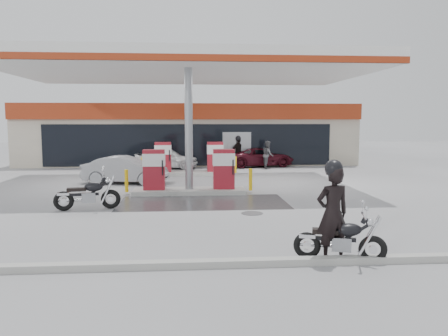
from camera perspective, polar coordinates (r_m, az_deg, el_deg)
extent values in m
plane|color=gray|center=(15.79, -4.56, -4.52)|extent=(90.00, 90.00, 0.00)
cube|color=#4C4C4F|center=(15.79, -2.74, -4.50)|extent=(6.00, 3.00, 0.00)
cylinder|color=#38383A|center=(13.96, 3.71, -5.92)|extent=(0.70, 0.70, 0.01)
cube|color=gray|center=(8.98, -4.61, -12.42)|extent=(28.00, 0.25, 0.15)
cube|color=beige|center=(31.52, -4.56, 4.52)|extent=(22.00, 8.00, 4.00)
cube|color=black|center=(27.52, -4.56, 3.02)|extent=(18.00, 0.10, 2.60)
cube|color=maroon|center=(27.41, -4.60, 7.40)|extent=(22.00, 0.25, 1.00)
cube|color=navy|center=(28.23, 9.88, 7.29)|extent=(3.50, 0.12, 0.80)
cube|color=gray|center=(27.66, 1.68, 2.43)|extent=(1.80, 0.14, 2.20)
cube|color=silver|center=(20.64, -4.68, 12.78)|extent=(16.00, 10.00, 0.60)
cube|color=maroon|center=(15.71, -4.73, 14.19)|extent=(16.00, 0.12, 0.24)
cube|color=maroon|center=(25.55, -4.64, 11.12)|extent=(16.00, 0.12, 0.24)
cylinder|color=gray|center=(17.51, -4.63, 5.07)|extent=(0.32, 0.32, 5.00)
cylinder|color=gray|center=(23.51, -4.59, 5.37)|extent=(0.32, 0.32, 5.00)
cube|color=#9E9E99|center=(17.74, -4.56, -3.03)|extent=(4.50, 1.30, 0.18)
cube|color=maroon|center=(17.68, -9.12, -0.21)|extent=(0.85, 0.48, 1.60)
cube|color=maroon|center=(17.67, -0.04, -0.13)|extent=(0.85, 0.48, 1.60)
cube|color=silver|center=(17.64, -9.15, 1.08)|extent=(0.88, 0.52, 0.50)
cube|color=silver|center=(17.63, -0.04, 1.16)|extent=(0.88, 0.52, 0.50)
cylinder|color=#E2B00C|center=(17.85, -12.62, -1.64)|extent=(0.14, 0.14, 0.90)
cylinder|color=#E2B00C|center=(17.84, 3.49, -1.51)|extent=(0.14, 0.14, 0.90)
cube|color=#9E9E99|center=(23.68, -4.54, -0.69)|extent=(4.50, 1.30, 0.18)
cube|color=maroon|center=(23.63, -7.96, 1.43)|extent=(0.85, 0.48, 1.60)
cube|color=maroon|center=(23.63, -1.16, 1.48)|extent=(0.85, 0.48, 1.60)
cube|color=silver|center=(23.60, -7.97, 2.39)|extent=(0.88, 0.52, 0.50)
cube|color=silver|center=(23.60, -1.17, 2.45)|extent=(0.88, 0.52, 0.50)
cylinder|color=#E2B00C|center=(23.77, -10.59, 0.34)|extent=(0.14, 0.14, 0.90)
cylinder|color=#E2B00C|center=(23.76, 1.49, 0.44)|extent=(0.14, 0.14, 0.90)
torus|color=black|center=(9.68, 18.87, -10.02)|extent=(0.60, 0.30, 0.58)
torus|color=black|center=(9.61, 10.79, -9.91)|extent=(0.60, 0.30, 0.58)
cube|color=gray|center=(9.60, 15.09, -9.54)|extent=(0.44, 0.33, 0.29)
cube|color=black|center=(9.57, 14.23, -8.97)|extent=(0.87, 0.34, 0.08)
ellipsoid|color=black|center=(9.53, 16.03, -7.76)|extent=(0.61, 0.45, 0.27)
cube|color=black|center=(9.52, 13.08, -8.05)|extent=(0.58, 0.37, 0.10)
cylinder|color=silver|center=(9.49, 17.85, -6.07)|extent=(0.24, 0.72, 0.03)
sphere|color=silver|center=(9.53, 18.52, -6.76)|extent=(0.17, 0.17, 0.17)
cylinder|color=silver|center=(9.74, 12.14, -9.83)|extent=(0.86, 0.32, 0.08)
imported|color=black|center=(9.44, 13.99, -5.82)|extent=(0.81, 0.62, 2.00)
torus|color=black|center=(15.11, -14.57, -3.94)|extent=(0.66, 0.26, 0.65)
torus|color=black|center=(15.19, -20.22, -4.08)|extent=(0.66, 0.26, 0.65)
cube|color=gray|center=(15.11, -17.25, -3.69)|extent=(0.47, 0.33, 0.32)
cube|color=black|center=(15.10, -17.88, -3.30)|extent=(0.98, 0.27, 0.09)
ellipsoid|color=black|center=(15.05, -16.68, -2.38)|extent=(0.66, 0.45, 0.30)
cube|color=black|center=(15.09, -18.72, -2.67)|extent=(0.63, 0.36, 0.11)
cylinder|color=silver|center=(15.00, -15.48, -1.12)|extent=(0.18, 0.82, 0.04)
sphere|color=silver|center=(15.01, -14.97, -1.60)|extent=(0.19, 0.19, 0.19)
cylinder|color=silver|center=(15.32, -19.23, -4.04)|extent=(0.97, 0.25, 0.09)
imported|color=silver|center=(26.84, -7.53, 1.30)|extent=(4.00, 2.10, 1.30)
imported|color=#505155|center=(26.82, 5.75, 1.75)|extent=(0.68, 0.85, 1.70)
imported|color=gray|center=(20.86, -12.75, -0.24)|extent=(4.09, 2.09, 1.28)
imported|color=#5C141D|center=(29.95, -13.18, 1.50)|extent=(3.99, 2.14, 1.10)
imported|color=#480F1B|center=(27.97, 4.72, 1.43)|extent=(4.60, 2.69, 1.20)
imported|color=black|center=(27.55, 1.86, 2.06)|extent=(1.15, 1.00, 1.86)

